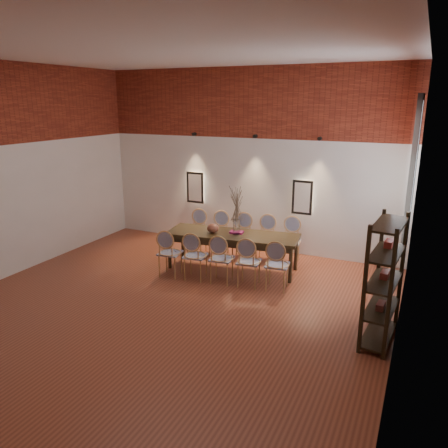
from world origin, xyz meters
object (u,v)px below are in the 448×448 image
at_px(chair_near_e, 277,265).
at_px(shelving_rack, 384,281).
at_px(chair_far_a, 196,233).
at_px(bowl, 213,228).
at_px(chair_far_b, 219,235).
at_px(vase, 236,227).
at_px(chair_near_a, 170,253).
at_px(chair_near_b, 195,256).
at_px(book, 237,232).
at_px(chair_near_c, 222,258).
at_px(dining_table, 232,251).
at_px(chair_near_d, 249,262).
at_px(chair_far_e, 290,241).
at_px(chair_far_c, 242,237).
at_px(chair_far_d, 266,239).

bearing_deg(chair_near_e, shelving_rack, -36.51).
xyz_separation_m(chair_far_a, bowl, (0.74, -0.66, 0.37)).
xyz_separation_m(chair_far_b, vase, (0.69, -0.62, 0.43)).
distance_m(chair_near_a, chair_near_b, 0.52).
xyz_separation_m(chair_near_b, chair_near_e, (1.55, 0.20, 0.00)).
distance_m(chair_near_e, book, 1.28).
bearing_deg(shelving_rack, book, 154.87).
bearing_deg(chair_near_c, dining_table, 90.00).
bearing_deg(chair_near_d, chair_far_e, 69.53).
bearing_deg(chair_far_b, chair_near_d, 126.74).
relative_size(chair_near_d, book, 3.62).
bearing_deg(book, chair_near_b, -120.25).
xyz_separation_m(chair_near_a, chair_near_b, (0.52, 0.07, 0.00)).
bearing_deg(chair_near_d, chair_far_c, 110.47).
bearing_deg(chair_near_c, chair_far_d, 69.53).
relative_size(chair_near_d, shelving_rack, 0.52).
xyz_separation_m(chair_near_b, chair_far_c, (0.34, 1.45, 0.00)).
distance_m(chair_near_a, chair_near_e, 2.09).
distance_m(dining_table, chair_far_d, 0.88).
bearing_deg(chair_far_e, chair_near_a, 33.81).
distance_m(chair_far_a, chair_far_d, 1.57).
distance_m(chair_far_e, bowl, 1.67).
relative_size(chair_near_c, chair_near_d, 1.00).
distance_m(chair_near_b, chair_near_d, 1.04).
height_order(chair_near_e, bowl, chair_near_e).
distance_m(vase, book, 0.15).
height_order(chair_near_b, chair_far_a, same).
height_order(dining_table, vase, vase).
relative_size(chair_far_c, book, 3.62).
xyz_separation_m(chair_near_b, shelving_rack, (3.42, -0.85, 0.43)).
height_order(vase, bowl, vase).
bearing_deg(chair_near_d, chair_far_b, 126.74).
xyz_separation_m(chair_far_c, chair_far_d, (0.52, 0.07, 0.00)).
distance_m(chair_far_a, chair_far_e, 2.09).
xyz_separation_m(chair_far_d, vase, (-0.35, -0.75, 0.43)).
bearing_deg(chair_near_c, chair_near_d, -0.00).
xyz_separation_m(chair_near_c, book, (-0.03, 0.77, 0.30)).
height_order(dining_table, shelving_rack, shelving_rack).
height_order(chair_near_c, chair_far_e, same).
height_order(dining_table, chair_far_d, chair_far_d).
bearing_deg(vase, chair_near_d, -50.48).
height_order(dining_table, chair_near_a, chair_near_a).
bearing_deg(chair_far_a, chair_near_b, 110.47).
relative_size(chair_far_c, vase, 3.13).
xyz_separation_m(dining_table, chair_far_b, (-0.61, 0.63, 0.09)).
relative_size(chair_near_a, chair_far_e, 1.00).
bearing_deg(chair_far_e, chair_near_d, 69.53).
xyz_separation_m(chair_near_b, book, (0.49, 0.83, 0.30)).
height_order(vase, shelving_rack, shelving_rack).
bearing_deg(chair_near_b, chair_far_c, 69.53).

